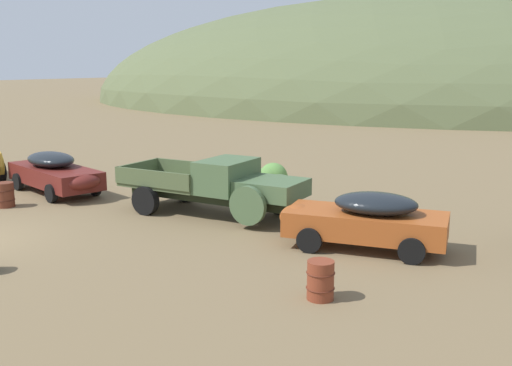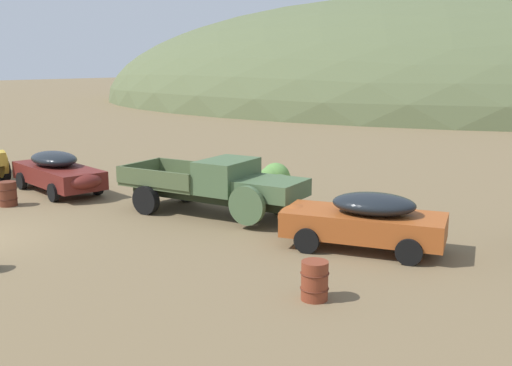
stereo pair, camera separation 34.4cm
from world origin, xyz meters
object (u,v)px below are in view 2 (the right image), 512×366
at_px(oil_drum_spare, 315,281).
at_px(car_oxblood, 59,172).
at_px(car_oxide_orange, 359,220).
at_px(oil_drum_by_truck, 8,194).
at_px(truck_weathered_green, 224,186).

bearing_deg(oil_drum_spare, car_oxblood, 163.06).
height_order(car_oxide_orange, oil_drum_by_truck, car_oxide_orange).
xyz_separation_m(car_oxblood, truck_weathered_green, (7.48, 0.61, 0.19)).
height_order(truck_weathered_green, oil_drum_by_truck, truck_weathered_green).
relative_size(car_oxide_orange, oil_drum_spare, 5.59).
distance_m(truck_weathered_green, car_oxide_orange, 5.20).
xyz_separation_m(car_oxblood, oil_drum_spare, (13.27, -4.04, -0.39)).
bearing_deg(truck_weathered_green, oil_drum_spare, -41.61).
bearing_deg(car_oxblood, oil_drum_spare, -2.77).
relative_size(oil_drum_by_truck, oil_drum_spare, 1.02).
relative_size(car_oxide_orange, oil_drum_by_truck, 5.46).
bearing_deg(oil_drum_by_truck, car_oxide_orange, 10.15).
bearing_deg(oil_drum_spare, oil_drum_by_truck, 173.07).
bearing_deg(oil_drum_by_truck, car_oxblood, 96.10).
distance_m(car_oxide_orange, oil_drum_spare, 3.87).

